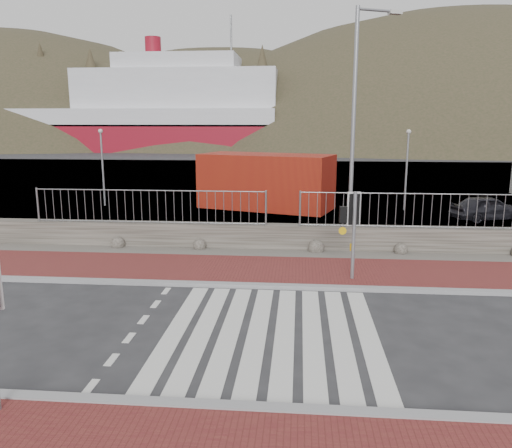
# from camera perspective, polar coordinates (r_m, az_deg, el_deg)

# --- Properties ---
(ground) EXTENTS (220.00, 220.00, 0.00)m
(ground) POSITION_cam_1_polar(r_m,az_deg,el_deg) (11.12, 1.71, -12.39)
(ground) COLOR #28282B
(ground) RESTS_ON ground
(sidewalk_far) EXTENTS (40.00, 3.00, 0.08)m
(sidewalk_far) POSITION_cam_1_polar(r_m,az_deg,el_deg) (15.33, 2.69, -5.38)
(sidewalk_far) COLOR maroon
(sidewalk_far) RESTS_ON ground
(kerb_near) EXTENTS (40.00, 0.25, 0.12)m
(kerb_near) POSITION_cam_1_polar(r_m,az_deg,el_deg) (8.45, 0.45, -20.39)
(kerb_near) COLOR gray
(kerb_near) RESTS_ON ground
(kerb_far) EXTENTS (40.00, 0.25, 0.12)m
(kerb_far) POSITION_cam_1_polar(r_m,az_deg,el_deg) (13.90, 2.43, -7.15)
(kerb_far) COLOR gray
(kerb_far) RESTS_ON ground
(zebra_crossing) EXTENTS (4.62, 5.60, 0.01)m
(zebra_crossing) POSITION_cam_1_polar(r_m,az_deg,el_deg) (11.12, 1.71, -12.36)
(zebra_crossing) COLOR silver
(zebra_crossing) RESTS_ON ground
(gravel_strip) EXTENTS (40.00, 1.50, 0.06)m
(gravel_strip) POSITION_cam_1_polar(r_m,az_deg,el_deg) (17.25, 2.96, -3.46)
(gravel_strip) COLOR #59544C
(gravel_strip) RESTS_ON ground
(stone_wall) EXTENTS (40.00, 0.60, 0.90)m
(stone_wall) POSITION_cam_1_polar(r_m,az_deg,el_deg) (17.92, 3.07, -1.50)
(stone_wall) COLOR #423E36
(stone_wall) RESTS_ON ground
(railing) EXTENTS (18.07, 0.07, 1.22)m
(railing) POSITION_cam_1_polar(r_m,az_deg,el_deg) (17.51, 3.10, 2.76)
(railing) COLOR gray
(railing) RESTS_ON stone_wall
(quay) EXTENTS (120.00, 40.00, 0.50)m
(quay) POSITION_cam_1_polar(r_m,az_deg,el_deg) (38.31, 4.14, 4.88)
(quay) COLOR #4C4C4F
(quay) RESTS_ON ground
(water) EXTENTS (220.00, 50.00, 0.05)m
(water) POSITION_cam_1_polar(r_m,az_deg,el_deg) (73.18, 4.60, 8.12)
(water) COLOR #3F4C54
(water) RESTS_ON ground
(ferry) EXTENTS (50.00, 16.00, 20.00)m
(ferry) POSITION_cam_1_polar(r_m,az_deg,el_deg) (82.01, -13.20, 11.99)
(ferry) COLOR maroon
(ferry) RESTS_ON ground
(hills_backdrop) EXTENTS (254.00, 90.00, 100.00)m
(hills_backdrop) POSITION_cam_1_polar(r_m,az_deg,el_deg) (102.04, 8.31, -4.10)
(hills_backdrop) COLOR #30321E
(hills_backdrop) RESTS_ON ground
(traffic_signal_far) EXTENTS (0.63, 0.27, 2.60)m
(traffic_signal_far) POSITION_cam_1_polar(r_m,az_deg,el_deg) (14.31, 11.05, 0.79)
(traffic_signal_far) COLOR gray
(traffic_signal_far) RESTS_ON ground
(streetlight) EXTENTS (1.68, 0.86, 8.36)m
(streetlight) POSITION_cam_1_polar(r_m,az_deg,el_deg) (18.40, 11.49, 12.00)
(streetlight) COLOR gray
(streetlight) RESTS_ON ground
(shipping_container) EXTENTS (7.35, 4.83, 2.84)m
(shipping_container) POSITION_cam_1_polar(r_m,az_deg,el_deg) (26.30, 1.15, 4.89)
(shipping_container) COLOR #9F2C11
(shipping_container) RESTS_ON ground
(car_a) EXTENTS (3.64, 2.24, 1.16)m
(car_a) POSITION_cam_1_polar(r_m,az_deg,el_deg) (25.51, 24.95, 1.68)
(car_a) COLOR black
(car_a) RESTS_ON ground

